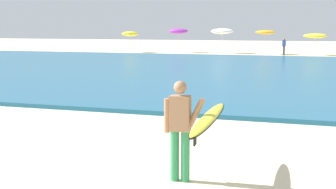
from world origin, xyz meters
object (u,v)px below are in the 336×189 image
(beach_umbrella_3, at_px, (265,32))
(beachgoer_near_row_left, at_px, (284,46))
(beach_umbrella_4, at_px, (315,36))
(beach_umbrella_2, at_px, (222,31))
(beach_umbrella_0, at_px, (130,34))
(beach_umbrella_1, at_px, (178,31))
(surfer_with_board, at_px, (194,123))

(beach_umbrella_3, relative_size, beachgoer_near_row_left, 1.47)
(beach_umbrella_4, bearing_deg, beach_umbrella_2, 175.12)
(beach_umbrella_0, relative_size, beach_umbrella_3, 0.94)
(beach_umbrella_1, distance_m, beachgoer_near_row_left, 10.78)
(beach_umbrella_2, height_order, beachgoer_near_row_left, beach_umbrella_2)
(surfer_with_board, distance_m, beach_umbrella_0, 39.86)
(beach_umbrella_4, bearing_deg, beach_umbrella_1, 177.44)
(beach_umbrella_3, bearing_deg, beach_umbrella_0, -175.27)
(beachgoer_near_row_left, bearing_deg, beach_umbrella_2, 164.37)
(surfer_with_board, height_order, beach_umbrella_4, beach_umbrella_4)
(beach_umbrella_1, xyz_separation_m, beach_umbrella_4, (13.30, -0.60, -0.38))
(surfer_with_board, distance_m, beach_umbrella_4, 37.32)
(beach_umbrella_1, distance_m, beach_umbrella_4, 13.32)
(beach_umbrella_1, relative_size, beach_umbrella_2, 0.99)
(beach_umbrella_1, height_order, beach_umbrella_3, beach_umbrella_1)
(beach_umbrella_1, relative_size, beach_umbrella_3, 1.07)
(beach_umbrella_1, bearing_deg, beach_umbrella_2, 2.04)
(surfer_with_board, height_order, beach_umbrella_0, beach_umbrella_0)
(beach_umbrella_3, height_order, beachgoer_near_row_left, beach_umbrella_3)
(surfer_with_board, xyz_separation_m, beach_umbrella_1, (-11.23, 37.85, 1.14))
(beach_umbrella_2, distance_m, beach_umbrella_4, 8.89)
(beach_umbrella_1, bearing_deg, surfer_with_board, -73.48)
(beach_umbrella_2, height_order, beach_umbrella_4, beach_umbrella_2)
(surfer_with_board, relative_size, beach_umbrella_1, 1.18)
(beach_umbrella_0, height_order, beach_umbrella_1, beach_umbrella_1)
(beachgoer_near_row_left, bearing_deg, beach_umbrella_0, 179.21)
(surfer_with_board, bearing_deg, beach_umbrella_2, 100.10)
(beach_umbrella_0, relative_size, beach_umbrella_2, 0.87)
(beach_umbrella_0, distance_m, beach_umbrella_3, 13.53)
(surfer_with_board, height_order, beach_umbrella_1, beach_umbrella_1)
(beachgoer_near_row_left, bearing_deg, beach_umbrella_3, 144.29)
(beach_umbrella_1, bearing_deg, beach_umbrella_3, -1.50)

